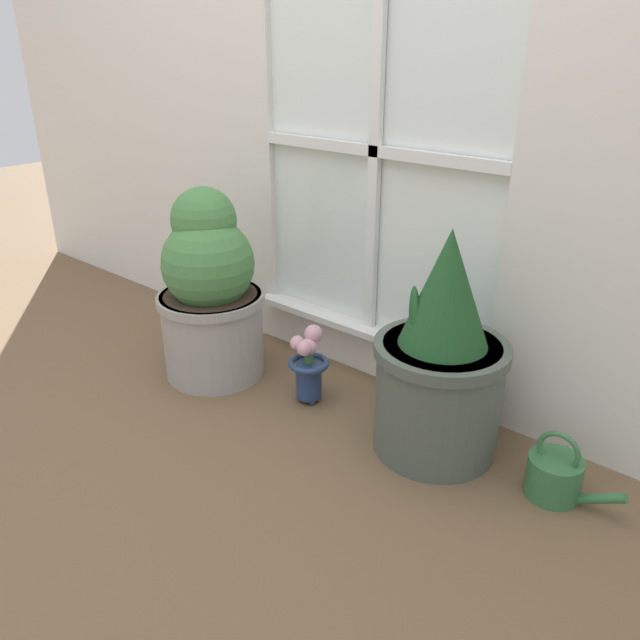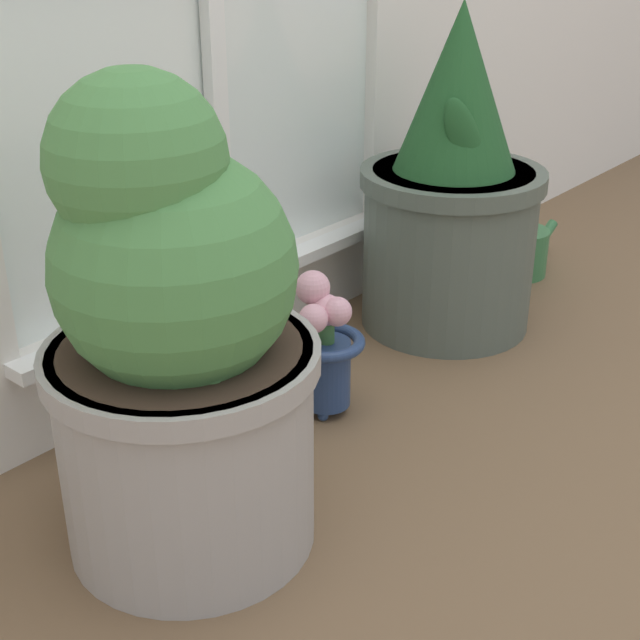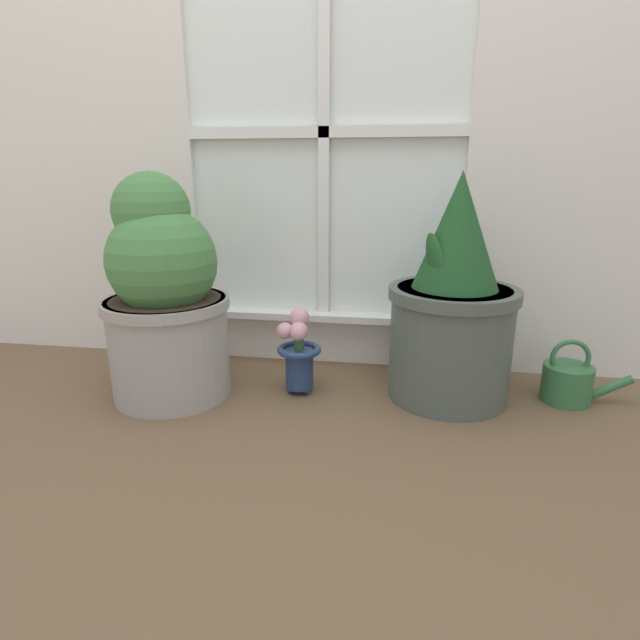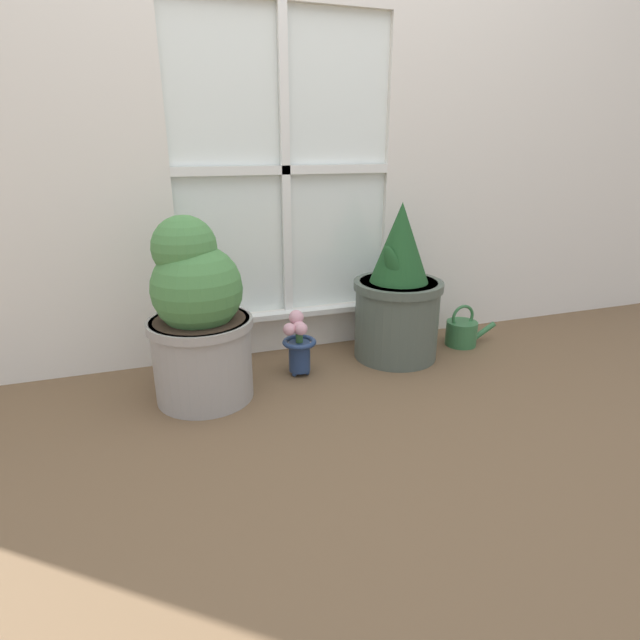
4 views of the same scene
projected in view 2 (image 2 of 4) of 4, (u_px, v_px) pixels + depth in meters
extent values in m
plane|color=brown|center=(478.00, 464.00, 1.47)|extent=(10.00, 10.00, 0.00)
cube|color=silver|center=(222.00, 313.00, 1.78)|extent=(0.92, 0.05, 0.19)
cube|color=white|center=(236.00, 281.00, 1.72)|extent=(0.98, 0.06, 0.02)
cylinder|color=#9E9993|center=(188.00, 445.00, 1.25)|extent=(0.35, 0.35, 0.31)
cylinder|color=#9E9993|center=(181.00, 357.00, 1.19)|extent=(0.38, 0.38, 0.03)
cylinder|color=#38281E|center=(181.00, 350.00, 1.18)|extent=(0.33, 0.33, 0.01)
sphere|color=#477F42|center=(174.00, 269.00, 1.13)|extent=(0.32, 0.32, 0.32)
sphere|color=#477F42|center=(137.00, 161.00, 1.06)|extent=(0.22, 0.22, 0.22)
ellipsoid|color=#477F42|center=(164.00, 312.00, 1.05)|extent=(0.14, 0.16, 0.25)
cylinder|color=#4C564C|center=(448.00, 249.00, 1.89)|extent=(0.36, 0.36, 0.34)
cylinder|color=#4C564C|center=(453.00, 178.00, 1.82)|extent=(0.38, 0.38, 0.03)
cylinder|color=#38281E|center=(453.00, 172.00, 1.82)|extent=(0.33, 0.33, 0.01)
cone|color=#1E4C23|center=(459.00, 87.00, 1.75)|extent=(0.25, 0.25, 0.33)
ellipsoid|color=#1E4C23|center=(464.00, 139.00, 1.71)|extent=(0.10, 0.11, 0.18)
sphere|color=navy|center=(313.00, 401.00, 1.64)|extent=(0.02, 0.02, 0.02)
sphere|color=navy|center=(323.00, 416.00, 1.59)|extent=(0.02, 0.02, 0.02)
sphere|color=navy|center=(343.00, 403.00, 1.63)|extent=(0.02, 0.02, 0.02)
cylinder|color=navy|center=(326.00, 373.00, 1.59)|extent=(0.09, 0.09, 0.12)
torus|color=navy|center=(326.00, 342.00, 1.56)|extent=(0.14, 0.14, 0.02)
cylinder|color=#386633|center=(326.00, 324.00, 1.55)|extent=(0.03, 0.03, 0.07)
sphere|color=#DB9EAD|center=(326.00, 310.00, 1.54)|extent=(0.06, 0.06, 0.06)
sphere|color=#DB9EAD|center=(313.00, 288.00, 1.53)|extent=(0.06, 0.06, 0.06)
sphere|color=#DB9EAD|center=(313.00, 319.00, 1.50)|extent=(0.05, 0.05, 0.05)
sphere|color=#DB9EAD|center=(337.00, 312.00, 1.52)|extent=(0.05, 0.05, 0.05)
cylinder|color=#336B3D|center=(518.00, 252.00, 2.19)|extent=(0.14, 0.14, 0.11)
cylinder|color=#336B3D|center=(541.00, 240.00, 2.28)|extent=(0.13, 0.03, 0.09)
torus|color=#336B3D|center=(521.00, 220.00, 2.16)|extent=(0.12, 0.01, 0.12)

